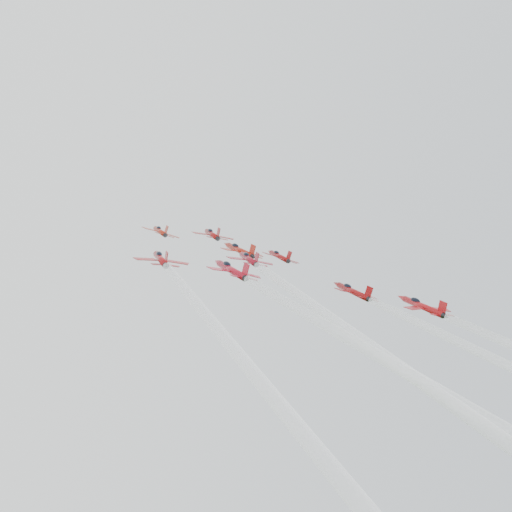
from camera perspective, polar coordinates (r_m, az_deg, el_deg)
name	(u,v)px	position (r m, az deg, el deg)	size (l,w,h in m)	color
jet_lead	(212,234)	(155.41, -3.95, 1.96)	(10.51, 13.30, 8.97)	maroon
jet_row2_left	(160,231)	(136.76, -8.53, 2.21)	(8.44, 10.68, 7.20)	#AF2210
jet_row2_center	(239,250)	(136.89, -1.48, 0.54)	(10.19, 12.90, 8.69)	#A71C0F
jet_row2_right	(279,256)	(144.28, 2.06, 0.00)	(9.24, 11.70, 7.89)	maroon
jet_center	(380,334)	(86.09, 10.99, -6.81)	(9.66, 89.29, 57.28)	maroon
jet_rear_farleft	(269,352)	(62.17, 1.15, -8.49)	(8.75, 80.85, 51.87)	#A10F12
jet_rear_left	(397,378)	(66.24, 12.42, -10.54)	(9.84, 90.95, 58.35)	#B11023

